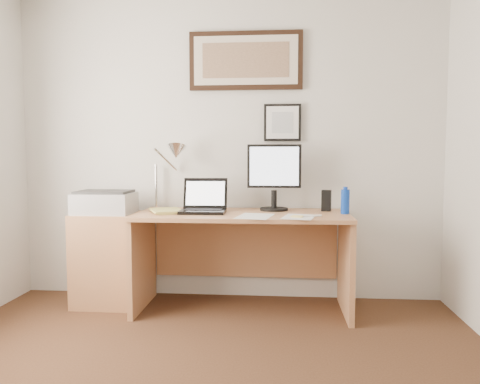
# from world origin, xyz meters

# --- Properties ---
(wall_back) EXTENTS (3.50, 0.02, 2.50)m
(wall_back) POSITION_xyz_m (0.00, 2.00, 1.25)
(wall_back) COLOR silver
(wall_back) RESTS_ON ground
(side_cabinet) EXTENTS (0.50, 0.40, 0.73)m
(side_cabinet) POSITION_xyz_m (-0.92, 1.68, 0.36)
(side_cabinet) COLOR #A87046
(side_cabinet) RESTS_ON floor
(water_bottle) EXTENTS (0.06, 0.06, 0.18)m
(water_bottle) POSITION_xyz_m (0.92, 1.64, 0.84)
(water_bottle) COLOR #0D37AB
(water_bottle) RESTS_ON desk
(bottle_cap) EXTENTS (0.03, 0.03, 0.02)m
(bottle_cap) POSITION_xyz_m (0.92, 1.64, 0.94)
(bottle_cap) COLOR #0D37AB
(bottle_cap) RESTS_ON water_bottle
(speaker) EXTENTS (0.08, 0.08, 0.16)m
(speaker) POSITION_xyz_m (0.80, 1.80, 0.83)
(speaker) COLOR black
(speaker) RESTS_ON desk
(paper_sheet_a) EXTENTS (0.29, 0.37, 0.00)m
(paper_sheet_a) POSITION_xyz_m (0.25, 1.44, 0.75)
(paper_sheet_a) COLOR silver
(paper_sheet_a) RESTS_ON desk
(paper_sheet_b) EXTENTS (0.27, 0.34, 0.00)m
(paper_sheet_b) POSITION_xyz_m (0.57, 1.42, 0.75)
(paper_sheet_b) COLOR silver
(paper_sheet_b) RESTS_ON desk
(sticky_pad) EXTENTS (0.10, 0.10, 0.01)m
(sticky_pad) POSITION_xyz_m (0.55, 1.40, 0.76)
(sticky_pad) COLOR #FFE678
(sticky_pad) RESTS_ON desk
(marker_pen) EXTENTS (0.14, 0.06, 0.02)m
(marker_pen) POSITION_xyz_m (0.66, 1.43, 0.76)
(marker_pen) COLOR white
(marker_pen) RESTS_ON desk
(book) EXTENTS (0.33, 0.37, 0.02)m
(book) POSITION_xyz_m (-0.53, 1.56, 0.76)
(book) COLOR #C2B95B
(book) RESTS_ON desk
(desk) EXTENTS (1.60, 0.70, 0.75)m
(desk) POSITION_xyz_m (0.15, 1.72, 0.51)
(desk) COLOR #A87046
(desk) RESTS_ON floor
(laptop) EXTENTS (0.34, 0.30, 0.26)m
(laptop) POSITION_xyz_m (-0.15, 1.64, 0.81)
(laptop) COLOR black
(laptop) RESTS_ON desk
(lcd_monitor) EXTENTS (0.42, 0.22, 0.52)m
(lcd_monitor) POSITION_xyz_m (0.39, 1.80, 1.04)
(lcd_monitor) COLOR black
(lcd_monitor) RESTS_ON desk
(printer) EXTENTS (0.44, 0.34, 0.18)m
(printer) POSITION_xyz_m (-0.94, 1.67, 0.82)
(printer) COLOR #A9A9AC
(printer) RESTS_ON side_cabinet
(desk_lamp) EXTENTS (0.29, 0.27, 0.53)m
(desk_lamp) POSITION_xyz_m (-0.41, 1.81, 1.19)
(desk_lamp) COLOR silver
(desk_lamp) RESTS_ON desk
(picture_large) EXTENTS (0.92, 0.04, 0.47)m
(picture_large) POSITION_xyz_m (0.15, 1.97, 1.95)
(picture_large) COLOR black
(picture_large) RESTS_ON wall_back
(picture_small) EXTENTS (0.30, 0.03, 0.30)m
(picture_small) POSITION_xyz_m (0.45, 1.97, 1.45)
(picture_small) COLOR black
(picture_small) RESTS_ON wall_back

